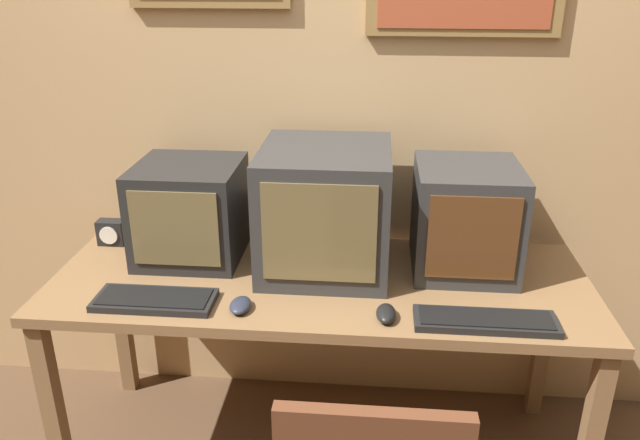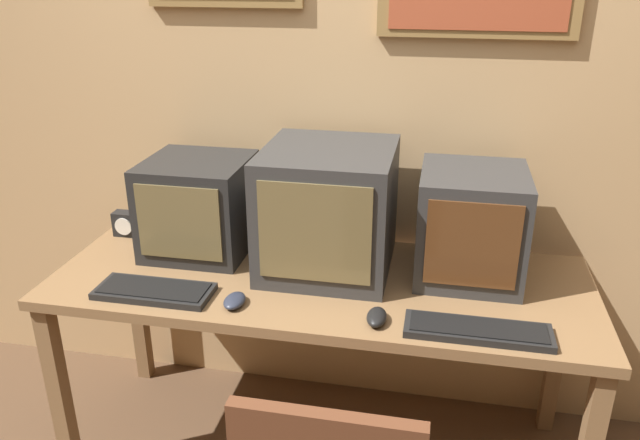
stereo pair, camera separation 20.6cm
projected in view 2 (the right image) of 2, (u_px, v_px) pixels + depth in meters
wall_back at (342, 92)px, 2.31m from camera, size 8.00×0.08×2.60m
desk at (320, 297)px, 2.18m from camera, size 1.84×0.70×0.75m
monitor_left at (199, 206)px, 2.29m from camera, size 0.37×0.37×0.35m
monitor_center at (328, 209)px, 2.16m from camera, size 0.44×0.48×0.43m
monitor_right at (471, 224)px, 2.10m from camera, size 0.35×0.38×0.37m
keyboard_main at (154, 291)px, 2.03m from camera, size 0.38×0.16×0.03m
keyboard_side at (478, 330)px, 1.82m from camera, size 0.43×0.13×0.03m
mouse_near_keyboard at (235, 301)px, 1.97m from camera, size 0.07×0.10×0.03m
mouse_far_corner at (377, 317)px, 1.87m from camera, size 0.06×0.11×0.04m
desk_clock at (127, 224)px, 2.46m from camera, size 0.10×0.06×0.10m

